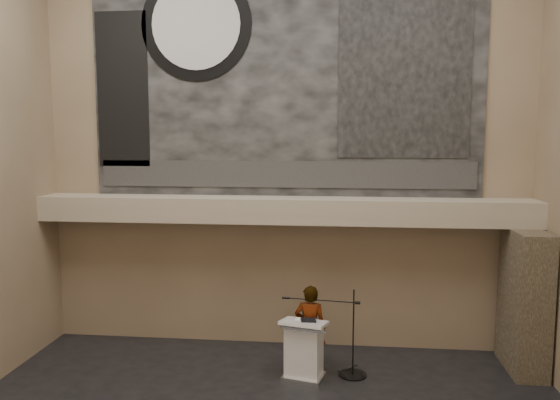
# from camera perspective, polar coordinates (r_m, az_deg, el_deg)

# --- Properties ---
(wall_back) EXTENTS (10.00, 0.02, 8.50)m
(wall_back) POSITION_cam_1_polar(r_m,az_deg,el_deg) (11.33, 0.43, 5.76)
(wall_back) COLOR #7E6A50
(wall_back) RESTS_ON floor
(wall_front) EXTENTS (10.00, 0.02, 8.50)m
(wall_front) POSITION_cam_1_polar(r_m,az_deg,el_deg) (3.46, -12.69, 3.26)
(wall_front) COLOR #7E6A50
(wall_front) RESTS_ON floor
(soffit) EXTENTS (10.00, 0.80, 0.50)m
(soffit) POSITION_cam_1_polar(r_m,az_deg,el_deg) (11.03, 0.22, -1.05)
(soffit) COLOR tan
(soffit) RESTS_ON wall_back
(sprinkler_left) EXTENTS (0.04, 0.04, 0.06)m
(sprinkler_left) POSITION_cam_1_polar(r_m,az_deg,el_deg) (11.30, -7.91, -2.36)
(sprinkler_left) COLOR #B2893D
(sprinkler_left) RESTS_ON soffit
(sprinkler_right) EXTENTS (0.04, 0.04, 0.06)m
(sprinkler_right) POSITION_cam_1_polar(r_m,az_deg,el_deg) (11.00, 10.10, -2.65)
(sprinkler_right) COLOR #B2893D
(sprinkler_right) RESTS_ON soffit
(banner) EXTENTS (8.00, 0.05, 5.00)m
(banner) POSITION_cam_1_polar(r_m,az_deg,el_deg) (11.36, 0.42, 13.09)
(banner) COLOR black
(banner) RESTS_ON wall_back
(banner_text_strip) EXTENTS (7.76, 0.02, 0.55)m
(banner_text_strip) POSITION_cam_1_polar(r_m,az_deg,el_deg) (11.28, 0.39, 2.71)
(banner_text_strip) COLOR #2B2B2B
(banner_text_strip) RESTS_ON banner
(banner_clock_rim) EXTENTS (2.30, 0.02, 2.30)m
(banner_clock_rim) POSITION_cam_1_polar(r_m,az_deg,el_deg) (11.79, -8.77, 17.70)
(banner_clock_rim) COLOR black
(banner_clock_rim) RESTS_ON banner
(banner_clock_face) EXTENTS (1.84, 0.02, 1.84)m
(banner_clock_face) POSITION_cam_1_polar(r_m,az_deg,el_deg) (11.77, -8.80, 17.71)
(banner_clock_face) COLOR silver
(banner_clock_face) RESTS_ON banner
(banner_building_print) EXTENTS (2.60, 0.02, 3.60)m
(banner_building_print) POSITION_cam_1_polar(r_m,az_deg,el_deg) (11.36, 12.89, 13.43)
(banner_building_print) COLOR black
(banner_building_print) RESTS_ON banner
(banner_brick_print) EXTENTS (1.10, 0.02, 3.20)m
(banner_brick_print) POSITION_cam_1_polar(r_m,az_deg,el_deg) (12.11, -16.14, 11.01)
(banner_brick_print) COLOR black
(banner_brick_print) RESTS_ON banner
(stone_pier) EXTENTS (0.60, 1.40, 2.70)m
(stone_pier) POSITION_cam_1_polar(r_m,az_deg,el_deg) (11.44, 24.18, -9.57)
(stone_pier) COLOR #3F3426
(stone_pier) RESTS_ON floor
(lectern) EXTENTS (0.92, 0.75, 1.14)m
(lectern) POSITION_cam_1_polar(r_m,az_deg,el_deg) (10.35, 2.51, -15.36)
(lectern) COLOR silver
(lectern) RESTS_ON floor
(binder) EXTENTS (0.30, 0.25, 0.04)m
(binder) POSITION_cam_1_polar(r_m,az_deg,el_deg) (10.12, 2.97, -12.46)
(binder) COLOR black
(binder) RESTS_ON lectern
(papers) EXTENTS (0.27, 0.35, 0.00)m
(papers) POSITION_cam_1_polar(r_m,az_deg,el_deg) (10.15, 2.16, -12.50)
(papers) COLOR white
(papers) RESTS_ON lectern
(speaker_person) EXTENTS (0.65, 0.47, 1.65)m
(speaker_person) POSITION_cam_1_polar(r_m,az_deg,el_deg) (10.63, 3.17, -13.19)
(speaker_person) COLOR silver
(speaker_person) RESTS_ON floor
(mic_stand) EXTENTS (1.60, 0.52, 1.64)m
(mic_stand) POSITION_cam_1_polar(r_m,az_deg,el_deg) (10.67, 7.32, -16.47)
(mic_stand) COLOR black
(mic_stand) RESTS_ON floor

